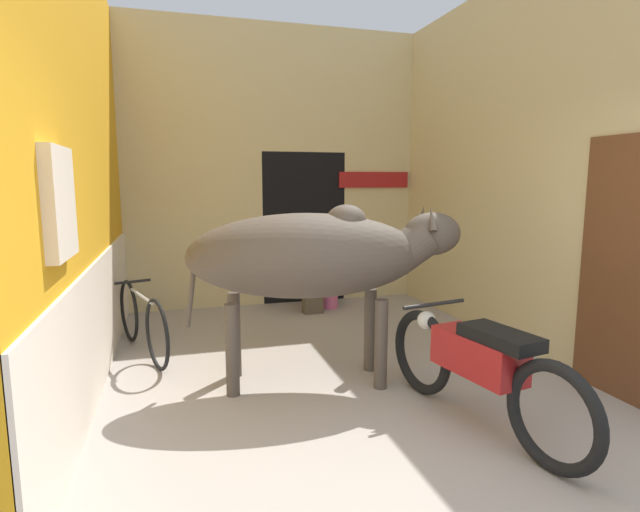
% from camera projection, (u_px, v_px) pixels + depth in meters
% --- Properties ---
extents(wall_left_shopfront, '(0.25, 4.79, 3.84)m').
position_uv_depth(wall_left_shopfront, '(77.00, 166.00, 4.04)').
color(wall_left_shopfront, orange).
rests_on(wall_left_shopfront, ground_plane).
extents(wall_back_with_doorway, '(4.08, 0.93, 3.84)m').
position_uv_depth(wall_back_with_doorway, '(284.00, 192.00, 7.25)').
color(wall_back_with_doorway, '#D1BC84').
rests_on(wall_back_with_doorway, ground_plane).
extents(wall_right_with_door, '(0.22, 4.79, 3.84)m').
position_uv_depth(wall_right_with_door, '(523.00, 166.00, 5.17)').
color(wall_right_with_door, '#D1BC84').
rests_on(wall_right_with_door, ground_plane).
extents(cow, '(2.40, 1.07, 1.54)m').
position_uv_depth(cow, '(316.00, 256.00, 4.21)').
color(cow, '#4C4238').
rests_on(cow, ground_plane).
extents(motorcycle_near, '(0.58, 1.94, 0.80)m').
position_uv_depth(motorcycle_near, '(478.00, 365.00, 3.52)').
color(motorcycle_near, black).
rests_on(motorcycle_near, ground_plane).
extents(bicycle, '(0.63, 1.63, 0.69)m').
position_uv_depth(bicycle, '(142.00, 320.00, 5.02)').
color(bicycle, black).
rests_on(bicycle, ground_plane).
extents(shopkeeper_seated, '(0.37, 0.34, 1.15)m').
position_uv_depth(shopkeeper_seated, '(310.00, 267.00, 6.66)').
color(shopkeeper_seated, brown).
rests_on(shopkeeper_seated, ground_plane).
extents(plastic_stool, '(0.34, 0.34, 0.39)m').
position_uv_depth(plastic_stool, '(329.00, 293.00, 6.89)').
color(plastic_stool, '#DB6093').
rests_on(plastic_stool, ground_plane).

